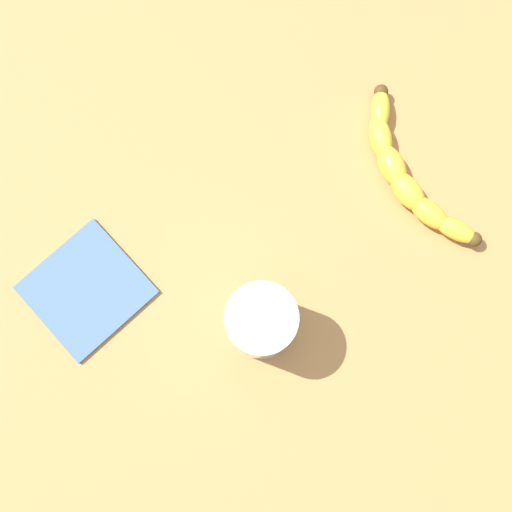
# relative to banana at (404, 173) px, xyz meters

# --- Properties ---
(wooden_tabletop) EXTENTS (1.20, 1.20, 0.03)m
(wooden_tabletop) POSITION_rel_banana_xyz_m (-0.05, -0.12, -0.03)
(wooden_tabletop) COLOR #B68148
(wooden_tabletop) RESTS_ON ground
(banana) EXTENTS (0.21, 0.15, 0.03)m
(banana) POSITION_rel_banana_xyz_m (0.00, 0.00, 0.00)
(banana) COLOR yellow
(banana) RESTS_ON wooden_tabletop
(smoothie_glass) EXTENTS (0.08, 0.08, 0.10)m
(smoothie_glass) POSITION_rel_banana_xyz_m (-0.08, -0.25, 0.04)
(smoothie_glass) COLOR silver
(smoothie_glass) RESTS_ON wooden_tabletop
(folded_napkin) EXTENTS (0.16, 0.16, 0.01)m
(folded_napkin) POSITION_rel_banana_xyz_m (-0.29, -0.31, -0.01)
(folded_napkin) COLOR slate
(folded_napkin) RESTS_ON wooden_tabletop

